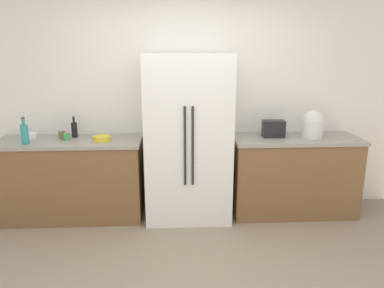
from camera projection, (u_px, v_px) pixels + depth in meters
The scene contains 13 objects.
ground_plane at pixel (195, 287), 3.01m from camera, with size 10.36×10.36×0.00m, color gray.
kitchen_back_panel at pixel (186, 85), 4.33m from camera, with size 5.18×0.10×2.98m, color silver.
counter_left at pixel (71, 179), 4.18m from camera, with size 1.63×0.62×0.92m.
counter_right at pixel (293, 175), 4.31m from camera, with size 1.45×0.62×0.92m.
refrigerator at pixel (188, 139), 4.09m from camera, with size 0.95×0.68×1.86m.
toaster at pixel (273, 129), 4.18m from camera, with size 0.25×0.14×0.19m, color black.
rice_cooker at pixel (313, 124), 4.15m from camera, with size 0.24×0.24×0.32m.
bottle_a at pixel (25, 134), 3.86m from camera, with size 0.08×0.08×0.29m.
bottle_b at pixel (74, 129), 4.17m from camera, with size 0.07×0.07×0.24m.
cup_a at pixel (66, 137), 4.05m from camera, with size 0.07×0.07×0.08m, color green.
cup_b at pixel (62, 135), 4.12m from camera, with size 0.07×0.07×0.08m, color brown.
bowl_a at pixel (30, 136), 4.15m from camera, with size 0.16×0.16×0.06m, color white.
bowl_b at pixel (102, 138), 4.03m from camera, with size 0.19×0.19×0.05m, color yellow.
Camera 1 is at (-0.15, -2.61, 1.90)m, focal length 34.07 mm.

